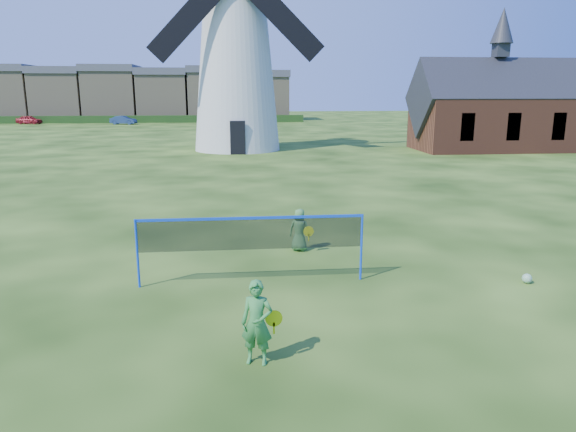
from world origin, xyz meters
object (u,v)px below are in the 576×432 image
at_px(badminton_net, 251,235).
at_px(car_left, 29,120).
at_px(player_girl, 257,323).
at_px(player_boy, 300,230).
at_px(chapel, 495,111).
at_px(car_right, 123,120).
at_px(play_ball, 527,278).
at_px(windmill, 236,58).

distance_m(badminton_net, car_left, 69.73).
distance_m(player_girl, player_boy, 6.21).
bearing_deg(player_boy, player_girl, 95.77).
relative_size(chapel, player_boy, 10.27).
bearing_deg(chapel, car_left, 141.32).
bearing_deg(car_right, badminton_net, -155.86).
distance_m(player_girl, play_ball, 6.95).
bearing_deg(badminton_net, windmill, 90.19).
distance_m(player_girl, car_left, 73.06).
xyz_separation_m(player_girl, car_left, (-27.76, 67.58, -0.11)).
distance_m(chapel, badminton_net, 32.64).
bearing_deg(badminton_net, play_ball, -5.71).
bearing_deg(windmill, player_boy, -86.77).
relative_size(windmill, player_boy, 15.70).
height_order(chapel, car_left, chapel).
bearing_deg(player_boy, car_left, -45.71).
distance_m(badminton_net, car_right, 63.80).
bearing_deg(car_right, play_ball, -150.76).
distance_m(badminton_net, player_boy, 2.83).
relative_size(badminton_net, player_girl, 3.65).
height_order(player_girl, car_right, player_girl).
bearing_deg(play_ball, player_boy, 147.83).
bearing_deg(windmill, player_girl, -89.89).
height_order(windmill, chapel, windmill).
bearing_deg(car_left, player_girl, -142.45).
xyz_separation_m(player_boy, car_right, (-16.40, 59.59, -0.02)).
distance_m(car_left, car_right, 12.93).
height_order(windmill, car_left, windmill).
bearing_deg(chapel, play_ball, -114.99).
distance_m(badminton_net, play_ball, 6.32).
distance_m(badminton_net, player_girl, 3.66).
distance_m(player_girl, car_right, 67.33).
height_order(windmill, badminton_net, windmill).
bearing_deg(play_ball, player_girl, -154.23).
height_order(play_ball, car_right, car_right).
xyz_separation_m(car_left, car_right, (12.78, -1.94, -0.02)).
bearing_deg(play_ball, car_left, 117.77).
height_order(player_girl, car_left, player_girl).
bearing_deg(play_ball, badminton_net, 174.29).
distance_m(play_ball, car_left, 72.97).
bearing_deg(chapel, badminton_net, -125.39).
bearing_deg(windmill, chapel, -5.88).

